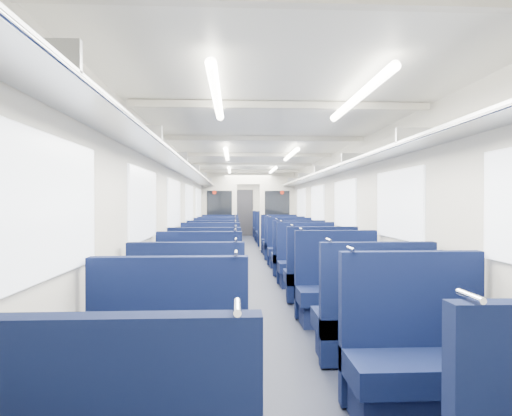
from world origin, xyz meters
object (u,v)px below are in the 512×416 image
at_px(seat_8, 205,280).
at_px(seat_21, 273,236).
at_px(seat_4, 188,324).
at_px(seat_13, 298,258).
at_px(seat_20, 222,236).
at_px(seat_26, 225,230).
at_px(seat_19, 279,242).
at_px(seat_25, 268,231).
at_px(seat_6, 198,297).
at_px(seat_15, 290,251).
at_px(seat_12, 213,258).
at_px(seat_7, 338,294).
at_px(seat_18, 220,242).
at_px(seat_24, 224,231).
at_px(seat_14, 216,252).
at_px(seat_17, 284,246).
at_px(seat_16, 218,246).
at_px(seat_23, 270,233).
at_px(seat_11, 307,266).
at_px(end_door, 244,213).
at_px(seat_22, 223,234).
at_px(seat_3, 419,365).
at_px(seat_2, 165,383).
at_px(seat_27, 265,229).
at_px(seat_9, 320,278).
at_px(seat_10, 210,267).
at_px(seat_5, 372,324).

height_order(seat_8, seat_21, same).
height_order(seat_4, seat_13, same).
bearing_deg(seat_20, seat_26, 90.00).
height_order(seat_19, seat_25, same).
height_order(seat_6, seat_15, same).
bearing_deg(seat_21, seat_12, -106.66).
bearing_deg(seat_25, seat_6, -98.41).
distance_m(seat_7, seat_20, 9.08).
bearing_deg(seat_19, seat_13, -90.00).
height_order(seat_18, seat_24, same).
xyz_separation_m(seat_20, seat_24, (0.00, 2.35, 0.00)).
relative_size(seat_14, seat_17, 1.00).
xyz_separation_m(seat_16, seat_23, (1.66, 4.44, 0.00)).
xyz_separation_m(seat_6, seat_12, (0.00, 3.47, 0.00)).
distance_m(seat_11, seat_24, 9.15).
bearing_deg(seat_21, seat_18, -129.14).
relative_size(seat_8, seat_15, 1.00).
xyz_separation_m(end_door, seat_23, (0.83, -3.60, -0.65)).
height_order(seat_12, seat_19, same).
height_order(seat_14, seat_22, same).
distance_m(seat_3, seat_17, 7.99).
distance_m(seat_12, seat_18, 3.51).
bearing_deg(seat_22, seat_2, -90.00).
distance_m(seat_16, seat_20, 3.28).
height_order(seat_4, seat_27, same).
bearing_deg(seat_22, seat_4, -90.00).
xyz_separation_m(seat_11, seat_17, (0.00, 3.45, 0.00)).
bearing_deg(seat_4, seat_25, 82.33).
distance_m(seat_3, seat_9, 3.37).
distance_m(seat_3, seat_25, 13.38).
bearing_deg(seat_3, seat_25, 90.00).
relative_size(seat_9, seat_14, 1.00).
bearing_deg(seat_18, seat_12, -90.00).
bearing_deg(seat_15, seat_9, -90.00).
bearing_deg(seat_4, seat_24, 90.00).
bearing_deg(seat_27, seat_24, -145.21).
bearing_deg(seat_14, seat_8, -90.00).
relative_size(seat_24, seat_25, 1.00).
bearing_deg(seat_15, seat_14, -178.40).
distance_m(seat_8, seat_23, 9.22).
bearing_deg(seat_25, seat_7, -90.00).
bearing_deg(seat_27, seat_9, -90.00).
distance_m(seat_22, seat_23, 1.66).
xyz_separation_m(seat_8, seat_15, (1.66, 3.51, 0.00)).
bearing_deg(seat_10, seat_26, 90.00).
bearing_deg(seat_6, seat_17, 74.13).
distance_m(seat_2, seat_26, 14.84).
xyz_separation_m(seat_13, seat_22, (-1.66, 6.76, 0.00)).
distance_m(end_door, seat_7, 13.73).
bearing_deg(seat_24, seat_5, -82.47).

